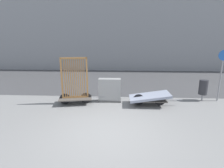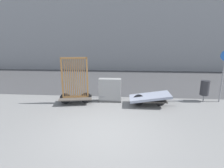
# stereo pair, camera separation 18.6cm
# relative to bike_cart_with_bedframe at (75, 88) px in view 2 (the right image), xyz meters

# --- Properties ---
(ground_plane) EXTENTS (60.00, 60.00, 0.00)m
(ground_plane) POSITION_rel_bike_cart_with_bedframe_xyz_m (1.62, -2.48, -0.72)
(ground_plane) COLOR slate
(road_strip) EXTENTS (56.00, 8.09, 0.01)m
(road_strip) POSITION_rel_bike_cart_with_bedframe_xyz_m (1.62, 5.14, -0.72)
(road_strip) COLOR #424244
(road_strip) RESTS_ON ground_plane
(bike_cart_with_bedframe) EXTENTS (2.15, 1.01, 2.06)m
(bike_cart_with_bedframe) POSITION_rel_bike_cart_with_bedframe_xyz_m (0.00, 0.00, 0.00)
(bike_cart_with_bedframe) COLOR #4C4742
(bike_cart_with_bedframe) RESTS_ON ground_plane
(bike_cart_with_mattress) EXTENTS (2.27, 0.96, 0.57)m
(bike_cart_with_mattress) POSITION_rel_bike_cart_with_bedframe_xyz_m (3.24, -0.00, -0.36)
(bike_cart_with_mattress) COLOR #4C4742
(bike_cart_with_mattress) RESTS_ON ground_plane
(utility_cabinet) EXTENTS (1.07, 0.42, 1.07)m
(utility_cabinet) POSITION_rel_bike_cart_with_bedframe_xyz_m (1.49, 0.41, -0.23)
(utility_cabinet) COLOR #4C4C4C
(utility_cabinet) RESTS_ON ground_plane
(trash_bin) EXTENTS (0.38, 0.38, 0.98)m
(trash_bin) POSITION_rel_bike_cart_with_bedframe_xyz_m (5.81, 0.74, -0.08)
(trash_bin) COLOR gray
(trash_bin) RESTS_ON ground_plane
(sign_post) EXTENTS (0.47, 0.06, 2.40)m
(sign_post) POSITION_rel_bike_cart_with_bedframe_xyz_m (6.51, 0.73, 0.79)
(sign_post) COLOR gray
(sign_post) RESTS_ON ground_plane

